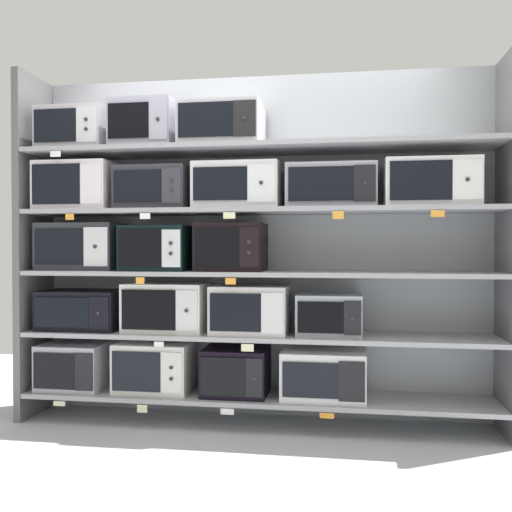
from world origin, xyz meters
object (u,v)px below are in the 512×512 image
object	(u,v)px
microwave_5	(167,307)
microwave_6	(251,309)
microwave_12	(156,189)
microwave_4	(83,310)
microwave_18	(223,126)
microwave_7	(329,314)
microwave_9	(159,248)
microwave_13	(238,186)
microwave_1	(155,367)
microwave_11	(80,187)
microwave_16	(76,130)
microwave_14	(331,186)
microwave_0	(76,365)
microwave_2	(236,371)
microwave_10	(231,247)
microwave_17	(146,126)
microwave_3	(323,374)
microwave_8	(82,247)
microwave_15	(430,184)

from	to	relation	value
microwave_5	microwave_6	size ratio (longest dim) A/B	1.09
microwave_12	microwave_5	bearing A→B (deg)	-0.18
microwave_4	microwave_18	bearing A→B (deg)	-0.01
microwave_7	microwave_12	distance (m)	1.45
microwave_9	microwave_13	world-z (taller)	microwave_13
microwave_1	microwave_18	size ratio (longest dim) A/B	0.96
microwave_11	microwave_16	xyz separation A→B (m)	(-0.02, 0.00, 0.40)
microwave_14	microwave_0	bearing A→B (deg)	-180.00
microwave_1	microwave_5	distance (m)	0.42
microwave_2	microwave_13	size ratio (longest dim) A/B	0.76
microwave_11	microwave_18	xyz separation A→B (m)	(1.02, 0.00, 0.39)
microwave_11	microwave_2	bearing A→B (deg)	-0.00
microwave_10	microwave_7	bearing A→B (deg)	0.02
microwave_9	microwave_17	xyz separation A→B (m)	(-0.09, 0.00, 0.84)
microwave_7	microwave_16	world-z (taller)	microwave_16
microwave_10	microwave_5	bearing A→B (deg)	-180.00
microwave_3	microwave_16	distance (m)	2.38
microwave_3	microwave_11	size ratio (longest dim) A/B	1.05
microwave_1	microwave_17	world-z (taller)	microwave_17
microwave_3	microwave_11	bearing A→B (deg)	-179.99
microwave_14	microwave_4	bearing A→B (deg)	180.00
microwave_8	microwave_14	xyz separation A→B (m)	(1.73, -0.00, 0.39)
microwave_18	microwave_12	bearing A→B (deg)	179.98
microwave_0	microwave_15	size ratio (longest dim) A/B	0.78
microwave_0	microwave_8	distance (m)	0.84
microwave_17	microwave_6	bearing A→B (deg)	-0.01
microwave_4	microwave_13	world-z (taller)	microwave_13
microwave_5	microwave_12	bearing A→B (deg)	179.82
microwave_12	microwave_15	world-z (taller)	microwave_15
microwave_0	microwave_8	xyz separation A→B (m)	(0.05, 0.00, 0.83)
microwave_3	microwave_18	size ratio (longest dim) A/B	1.02
microwave_2	microwave_6	size ratio (longest dim) A/B	0.86
microwave_13	microwave_18	xyz separation A→B (m)	(-0.11, -0.00, 0.40)
microwave_10	microwave_1	bearing A→B (deg)	180.00
microwave_8	microwave_16	world-z (taller)	microwave_16
microwave_9	microwave_14	xyz separation A→B (m)	(1.17, 0.00, 0.40)
microwave_1	microwave_10	bearing A→B (deg)	-0.00
microwave_17	microwave_18	world-z (taller)	microwave_17
microwave_5	microwave_15	bearing A→B (deg)	0.00
microwave_8	microwave_5	bearing A→B (deg)	-0.02
microwave_11	microwave_13	distance (m)	1.12
microwave_4	microwave_15	xyz separation A→B (m)	(2.34, -0.00, 0.84)
microwave_9	microwave_8	bearing A→B (deg)	179.97
microwave_2	microwave_9	bearing A→B (deg)	-179.99
microwave_1	microwave_6	xyz separation A→B (m)	(0.67, 0.00, 0.41)
microwave_7	microwave_8	xyz separation A→B (m)	(-1.72, 0.00, 0.44)
microwave_12	microwave_9	bearing A→B (deg)	-0.81
microwave_1	microwave_16	distance (m)	1.73
microwave_5	microwave_16	bearing A→B (deg)	179.99
microwave_12	microwave_14	xyz separation A→B (m)	(1.19, -0.00, -0.00)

